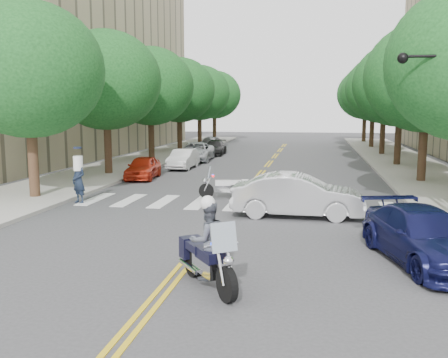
% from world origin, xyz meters
% --- Properties ---
extents(ground, '(140.00, 140.00, 0.00)m').
position_xyz_m(ground, '(0.00, 0.00, 0.00)').
color(ground, '#38383A').
rests_on(ground, ground).
extents(sidewalk_left, '(5.00, 60.00, 0.15)m').
position_xyz_m(sidewalk_left, '(-9.50, 22.00, 0.07)').
color(sidewalk_left, '#9E9991').
rests_on(sidewalk_left, ground).
extents(sidewalk_right, '(5.00, 60.00, 0.15)m').
position_xyz_m(sidewalk_right, '(9.50, 22.00, 0.07)').
color(sidewalk_right, '#9E9991').
rests_on(sidewalk_right, ground).
extents(tree_l_0, '(6.40, 6.40, 8.45)m').
position_xyz_m(tree_l_0, '(-8.80, 6.00, 5.55)').
color(tree_l_0, '#382316').
rests_on(tree_l_0, ground).
extents(tree_l_1, '(6.40, 6.40, 8.45)m').
position_xyz_m(tree_l_1, '(-8.80, 14.00, 5.55)').
color(tree_l_1, '#382316').
rests_on(tree_l_1, ground).
extents(tree_l_2, '(6.40, 6.40, 8.45)m').
position_xyz_m(tree_l_2, '(-8.80, 22.00, 5.55)').
color(tree_l_2, '#382316').
rests_on(tree_l_2, ground).
extents(tree_l_3, '(6.40, 6.40, 8.45)m').
position_xyz_m(tree_l_3, '(-8.80, 30.00, 5.55)').
color(tree_l_3, '#382316').
rests_on(tree_l_3, ground).
extents(tree_l_4, '(6.40, 6.40, 8.45)m').
position_xyz_m(tree_l_4, '(-8.80, 38.00, 5.55)').
color(tree_l_4, '#382316').
rests_on(tree_l_4, ground).
extents(tree_l_5, '(6.40, 6.40, 8.45)m').
position_xyz_m(tree_l_5, '(-8.80, 46.00, 5.55)').
color(tree_l_5, '#382316').
rests_on(tree_l_5, ground).
extents(tree_r_1, '(6.40, 6.40, 8.45)m').
position_xyz_m(tree_r_1, '(8.80, 14.00, 5.55)').
color(tree_r_1, '#382316').
rests_on(tree_r_1, ground).
extents(tree_r_2, '(6.40, 6.40, 8.45)m').
position_xyz_m(tree_r_2, '(8.80, 22.00, 5.55)').
color(tree_r_2, '#382316').
rests_on(tree_r_2, ground).
extents(tree_r_3, '(6.40, 6.40, 8.45)m').
position_xyz_m(tree_r_3, '(8.80, 30.00, 5.55)').
color(tree_r_3, '#382316').
rests_on(tree_r_3, ground).
extents(tree_r_4, '(6.40, 6.40, 8.45)m').
position_xyz_m(tree_r_4, '(8.80, 38.00, 5.55)').
color(tree_r_4, '#382316').
rests_on(tree_r_4, ground).
extents(tree_r_5, '(6.40, 6.40, 8.45)m').
position_xyz_m(tree_r_5, '(8.80, 46.00, 5.55)').
color(tree_r_5, '#382316').
rests_on(tree_r_5, ground).
extents(motorcycle_police, '(1.73, 2.21, 2.08)m').
position_xyz_m(motorcycle_police, '(0.88, -3.19, 0.92)').
color(motorcycle_police, black).
rests_on(motorcycle_police, ground).
extents(motorcycle_parked, '(2.22, 0.84, 1.45)m').
position_xyz_m(motorcycle_parked, '(-0.52, 7.82, 0.50)').
color(motorcycle_parked, black).
rests_on(motorcycle_parked, ground).
extents(officer_standing, '(0.83, 0.73, 1.91)m').
position_xyz_m(officer_standing, '(-6.50, 5.56, 0.96)').
color(officer_standing, '#151F31').
rests_on(officer_standing, ground).
extents(convertible, '(4.84, 1.74, 1.59)m').
position_xyz_m(convertible, '(2.62, 4.50, 0.79)').
color(convertible, silver).
rests_on(convertible, ground).
extents(sedan_blue, '(3.14, 5.16, 1.40)m').
position_xyz_m(sedan_blue, '(6.00, -0.50, 0.70)').
color(sedan_blue, '#0E103A').
rests_on(sedan_blue, ground).
extents(parked_car_a, '(1.89, 3.91, 1.29)m').
position_xyz_m(parked_car_a, '(-6.30, 13.00, 0.64)').
color(parked_car_a, red).
rests_on(parked_car_a, ground).
extents(parked_car_b, '(1.36, 3.89, 1.28)m').
position_xyz_m(parked_car_b, '(-5.31, 18.00, 0.64)').
color(parked_car_b, silver).
rests_on(parked_car_b, ground).
extents(parked_car_c, '(2.64, 5.17, 1.40)m').
position_xyz_m(parked_car_c, '(-5.61, 22.86, 0.70)').
color(parked_car_c, '#AFB2B7').
rests_on(parked_car_c, ground).
extents(parked_car_d, '(1.84, 4.21, 1.21)m').
position_xyz_m(parked_car_d, '(-5.20, 28.06, 0.60)').
color(parked_car_d, black).
rests_on(parked_car_d, ground).
extents(parked_car_e, '(1.92, 4.24, 1.41)m').
position_xyz_m(parked_car_e, '(-6.30, 31.54, 0.71)').
color(parked_car_e, gray).
rests_on(parked_car_e, ground).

